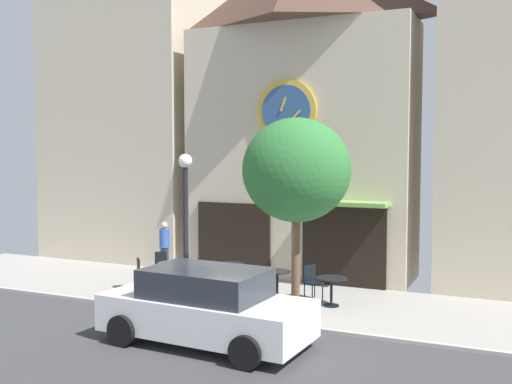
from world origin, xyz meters
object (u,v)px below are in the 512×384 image
cafe_chair_near_lamp (312,279)px  cafe_chair_near_tree (202,270)px  street_lamp (186,227)px  cafe_chair_mid_row (173,275)px  cafe_table_center_right (232,271)px  parked_car_white (206,307)px  cafe_chair_right_end (162,264)px  street_tree (296,171)px  cafe_chair_curbside (142,271)px  cafe_table_near_door (277,279)px  cafe_table_near_curb (331,285)px  cafe_table_center (170,269)px  pedestrian_blue (165,247)px  cafe_chair_under_awning (245,282)px

cafe_chair_near_lamp → cafe_chair_near_tree: bearing=-178.2°
street_lamp → cafe_chair_mid_row: size_ratio=4.28×
street_lamp → cafe_chair_near_lamp: size_ratio=4.28×
cafe_table_center_right → parked_car_white: (1.67, -4.50, 0.22)m
cafe_chair_right_end → cafe_chair_near_tree: 1.56m
street_lamp → parked_car_white: bearing=-52.6°
street_tree → cafe_chair_right_end: street_tree is taller
cafe_table_center_right → cafe_chair_near_tree: bearing=-164.7°
cafe_table_center_right → cafe_chair_right_end: 2.36m
cafe_chair_curbside → cafe_table_center_right: bearing=25.7°
cafe_chair_near_tree → cafe_chair_mid_row: size_ratio=1.00×
parked_car_white → street_tree: bearing=66.4°
cafe_table_near_door → cafe_chair_curbside: cafe_chair_curbside is taller
street_lamp → parked_car_white: street_lamp is taller
cafe_table_center_right → cafe_table_near_curb: bearing=-10.9°
cafe_table_center → cafe_chair_right_end: cafe_chair_right_end is taller
cafe_chair_near_tree → pedestrian_blue: 2.46m
cafe_table_near_curb → cafe_chair_near_lamp: bearing=145.3°
cafe_table_center → pedestrian_blue: size_ratio=0.44×
cafe_table_center → cafe_table_center_right: cafe_table_center_right is taller
cafe_chair_near_lamp → pedestrian_blue: (-5.35, 1.16, 0.33)m
street_lamp → cafe_table_center: 2.26m
pedestrian_blue → parked_car_white: pedestrian_blue is taller
street_lamp → street_tree: 3.57m
cafe_table_center → cafe_table_near_door: size_ratio=0.95×
cafe_chair_under_awning → cafe_chair_right_end: bearing=160.6°
cafe_table_center_right → cafe_chair_under_awning: cafe_chair_under_awning is taller
cafe_chair_under_awning → cafe_table_center: bearing=166.7°
cafe_table_center_right → street_lamp: bearing=-105.9°
cafe_table_center → cafe_table_near_curb: cafe_table_near_curb is taller
cafe_chair_curbside → cafe_chair_under_awning: bearing=-0.2°
cafe_chair_right_end → pedestrian_blue: size_ratio=0.54×
cafe_table_near_door → cafe_chair_mid_row: cafe_chair_mid_row is taller
cafe_chair_curbside → cafe_chair_right_end: bearing=93.8°
cafe_chair_near_tree → pedestrian_blue: pedestrian_blue is taller
cafe_chair_near_tree → pedestrian_blue: size_ratio=0.54×
cafe_table_center → cafe_table_near_curb: (4.86, -0.12, 0.03)m
cafe_chair_under_awning → cafe_chair_near_tree: (-1.77, 0.88, 0.00)m
street_lamp → cafe_chair_mid_row: street_lamp is taller
street_tree → cafe_table_near_curb: bearing=74.6°
cafe_table_center → cafe_chair_near_tree: bearing=15.7°
street_lamp → cafe_chair_curbside: 2.37m
cafe_table_center → cafe_chair_right_end: size_ratio=0.81×
cafe_table_center → cafe_table_center_right: 1.80m
cafe_table_center → cafe_table_near_curb: size_ratio=0.92×
street_lamp → street_tree: (3.20, -0.41, 1.52)m
street_lamp → cafe_table_near_curb: size_ratio=4.85×
cafe_table_near_door → cafe_chair_mid_row: size_ratio=0.85×
street_lamp → cafe_table_center: bearing=136.1°
cafe_chair_right_end → cafe_table_center: bearing=-40.4°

